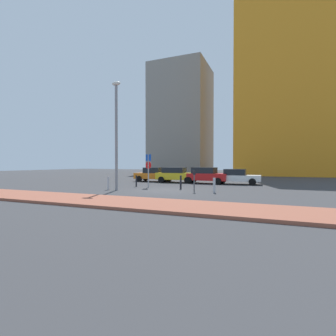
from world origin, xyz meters
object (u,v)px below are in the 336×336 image
Objects in this scene: parked_car_orange at (154,175)px; traffic_bollard_near at (136,181)px; traffic_bollard_mid at (214,185)px; parking_sign_post at (148,166)px; street_lamp at (116,127)px; traffic_bollard_far at (108,183)px; traffic_bollard_edge at (181,182)px; parked_car_yellow at (177,175)px; parking_meter at (194,178)px; parked_car_white at (236,177)px; parked_car_red at (205,175)px.

parked_car_orange reaches higher than traffic_bollard_near.
traffic_bollard_mid is at bearing -15.30° from traffic_bollard_near.
street_lamp is at bearing -111.59° from parking_sign_post.
traffic_bollard_edge is (4.87, 2.57, 0.04)m from traffic_bollard_far.
traffic_bollard_near is at bearing 172.63° from parking_sign_post.
street_lamp reaches higher than parked_car_yellow.
parking_sign_post is at bearing 158.64° from parking_meter.
parking_sign_post is 2.83× the size of traffic_bollard_far.
parked_car_white is 4.28× the size of traffic_bollard_edge.
parked_car_orange is 5.83m from parked_car_red.
traffic_bollard_edge is (-0.33, -6.24, -0.29)m from parked_car_red.
parked_car_red is at bearing 61.15° from parking_sign_post.
parking_sign_post is (-0.22, -6.04, 0.93)m from parked_car_yellow.
parking_meter reaches higher than parked_car_white.
parking_meter reaches higher than traffic_bollard_mid.
parked_car_orange is 9.26m from traffic_bollard_far.
traffic_bollard_near is at bearing -78.17° from parked_car_orange.
parked_car_orange is 10.15m from street_lamp.
parked_car_red is 7.77m from parking_meter.
parking_sign_post is 2.84× the size of traffic_bollard_near.
parked_car_white is 7.18m from traffic_bollard_edge.
parking_meter is (4.45, -1.74, -0.79)m from parking_sign_post.
parked_car_white reaches higher than traffic_bollard_edge.
parking_sign_post reaches higher than parked_car_yellow.
parking_meter is at bearing 178.24° from traffic_bollard_mid.
traffic_bollard_near is (-5.69, 1.90, -0.46)m from parking_meter.
parking_sign_post is at bearing 68.41° from street_lamp.
parking_sign_post is 2.73× the size of traffic_bollard_mid.
traffic_bollard_far is 0.92× the size of traffic_bollard_edge.
parked_car_orange is at bearing 175.86° from parked_car_red.
parked_car_white is 8.02m from parking_meter.
parked_car_yellow is 4.51× the size of traffic_bollard_near.
parked_car_orange is at bearing 130.77° from parking_meter.
traffic_bollard_mid is at bearing 7.91° from traffic_bollard_far.
parked_car_yellow is (2.76, -0.32, 0.04)m from parked_car_orange.
traffic_bollard_far is at bearing -123.87° from parking_sign_post.
traffic_bollard_far is at bearing -120.54° from parked_car_red.
traffic_bollard_edge is at bearing -66.76° from parked_car_yellow.
parked_car_orange is at bearing 101.83° from traffic_bollard_near.
parked_car_red reaches higher than parked_car_yellow.
parking_meter is (4.23, -7.78, 0.14)m from parked_car_yellow.
parked_car_yellow is 8.86m from parking_meter.
traffic_bollard_edge is at bearing -93.02° from parked_car_red.
parked_car_orange is at bearing 173.30° from parked_car_yellow.
parking_sign_post reaches higher than parked_car_orange.
parked_car_red reaches higher than traffic_bollard_near.
traffic_bollard_mid is at bearing -26.94° from traffic_bollard_edge.
traffic_bollard_mid is at bearing -44.11° from parked_car_orange.
parked_car_white reaches higher than traffic_bollard_mid.
parked_car_red is at bearing 98.69° from parking_meter.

